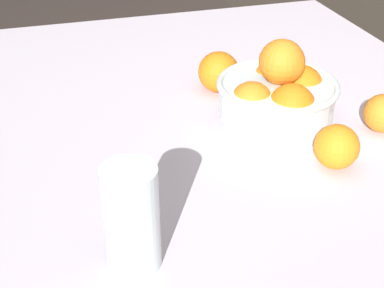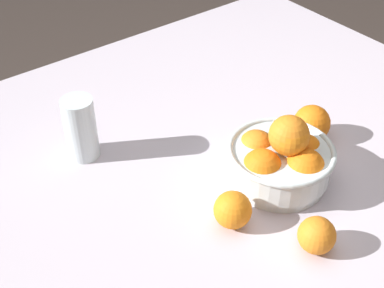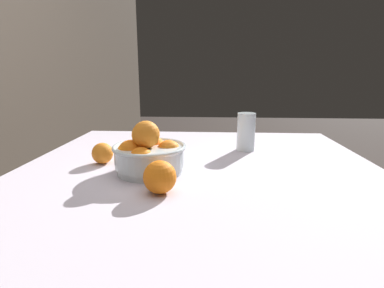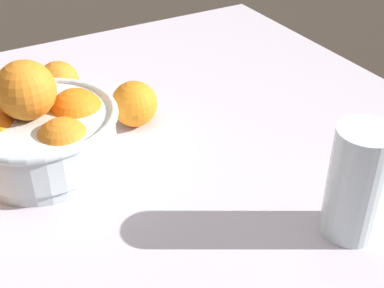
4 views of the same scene
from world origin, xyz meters
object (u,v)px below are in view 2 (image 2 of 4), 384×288
(juice_glass, at_px, (81,131))
(orange_loose_aside, at_px, (312,123))
(orange_loose_near_bowl, at_px, (233,210))
(orange_loose_front, at_px, (317,235))
(fruit_bowl, at_px, (281,158))

(juice_glass, height_order, orange_loose_aside, juice_glass)
(orange_loose_near_bowl, xyz_separation_m, orange_loose_front, (-0.08, 0.14, -0.00))
(fruit_bowl, bearing_deg, orange_loose_aside, -159.30)
(fruit_bowl, distance_m, orange_loose_near_bowl, 0.16)
(fruit_bowl, bearing_deg, orange_loose_front, 65.47)
(juice_glass, bearing_deg, orange_loose_aside, 149.23)
(orange_loose_aside, bearing_deg, juice_glass, -30.77)
(orange_loose_near_bowl, bearing_deg, orange_loose_aside, -163.61)
(fruit_bowl, relative_size, orange_loose_near_bowl, 3.00)
(fruit_bowl, distance_m, orange_loose_front, 0.19)
(orange_loose_near_bowl, bearing_deg, orange_loose_front, 119.95)
(orange_loose_front, bearing_deg, fruit_bowl, -114.53)
(juice_glass, distance_m, orange_loose_near_bowl, 0.38)
(fruit_bowl, xyz_separation_m, orange_loose_front, (0.08, 0.17, -0.03))
(orange_loose_front, bearing_deg, juice_glass, -67.50)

